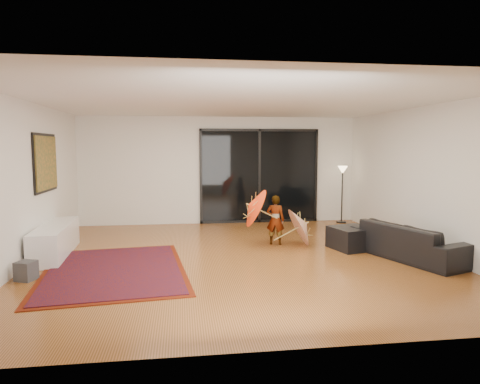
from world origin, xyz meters
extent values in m
plane|color=#9D582B|center=(0.00, 0.00, 0.00)|extent=(7.00, 7.00, 0.00)
plane|color=white|center=(0.00, 0.00, 2.70)|extent=(7.00, 7.00, 0.00)
plane|color=silver|center=(0.00, 3.50, 1.35)|extent=(7.00, 0.00, 7.00)
plane|color=silver|center=(0.00, -3.50, 1.35)|extent=(7.00, 0.00, 7.00)
plane|color=silver|center=(-3.50, 0.00, 1.35)|extent=(0.00, 7.00, 7.00)
plane|color=silver|center=(3.50, 0.00, 1.35)|extent=(0.00, 7.00, 7.00)
cube|color=black|center=(1.00, 3.47, 1.20)|extent=(3.00, 0.04, 2.40)
cube|color=black|center=(1.00, 3.45, 2.37)|extent=(3.06, 0.06, 0.06)
cube|color=black|center=(1.00, 3.45, 0.03)|extent=(3.06, 0.06, 0.06)
cube|color=black|center=(1.00, 3.45, 1.20)|extent=(0.06, 0.06, 2.40)
cube|color=black|center=(-3.48, 1.00, 1.65)|extent=(0.02, 1.28, 1.08)
cube|color=#1B442B|center=(-3.46, 1.00, 1.65)|extent=(0.03, 1.18, 0.98)
cube|color=white|center=(-3.25, 0.61, 0.27)|extent=(0.61, 2.00, 0.55)
cube|color=#424244|center=(-3.25, -0.87, 0.14)|extent=(0.32, 0.32, 0.28)
cube|color=#561607|center=(-2.05, -0.55, 0.01)|extent=(2.48, 3.23, 0.01)
cube|color=#641109|center=(-2.05, -0.55, 0.01)|extent=(2.30, 3.05, 0.02)
imported|color=black|center=(2.95, -0.46, 0.31)|extent=(1.48, 2.26, 0.62)
cube|color=black|center=(2.24, 0.34, 0.21)|extent=(0.88, 0.88, 0.42)
cylinder|color=black|center=(3.10, 3.13, 0.01)|extent=(0.25, 0.25, 0.03)
cylinder|color=black|center=(3.10, 3.13, 0.67)|extent=(0.03, 0.03, 1.34)
cone|color=#FFD899|center=(3.10, 3.13, 1.36)|extent=(0.25, 0.25, 0.20)
imported|color=#999999|center=(0.86, 0.91, 0.49)|extent=(0.42, 0.35, 0.99)
cone|color=#EE360C|center=(0.31, 0.86, 0.73)|extent=(0.51, 0.80, 0.79)
cylinder|color=#A48946|center=(0.31, 0.86, 0.40)|extent=(0.46, 0.02, 0.25)
cylinder|color=#A48946|center=(0.31, 0.86, 0.84)|extent=(0.06, 0.02, 0.04)
cone|color=silver|center=(1.46, 0.76, 0.51)|extent=(0.53, 0.80, 0.80)
cylinder|color=#A48946|center=(1.46, 0.76, 0.13)|extent=(0.50, 0.02, 0.27)
cylinder|color=#A48946|center=(1.46, 0.76, 0.62)|extent=(0.06, 0.02, 0.04)
camera|label=1|loc=(-0.98, -7.32, 1.94)|focal=32.00mm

